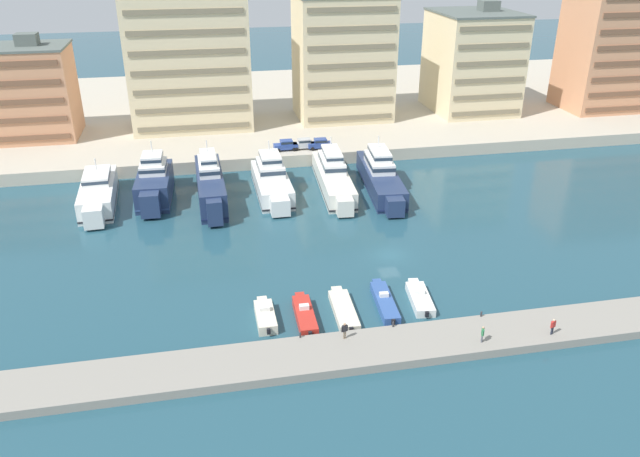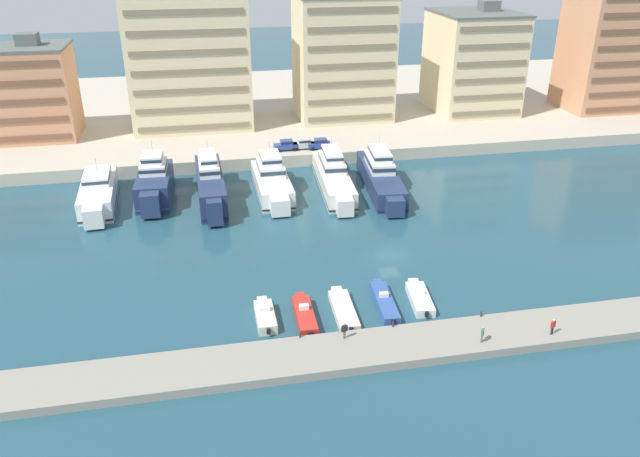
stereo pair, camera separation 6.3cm
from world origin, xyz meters
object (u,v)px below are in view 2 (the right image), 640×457
(motorboat_blue_center_left, at_px, (384,302))
(pedestrian_mid_deck, at_px, (553,325))
(pedestrian_near_edge, at_px, (482,333))
(motorboat_cream_mid_left, at_px, (343,310))
(motorboat_white_center, at_px, (420,298))
(yacht_navy_center_right, at_px, (381,176))
(yacht_navy_mid_left, at_px, (210,184))
(car_silver_left, at_px, (304,143))
(yacht_navy_left, at_px, (154,183))
(yacht_white_center_left, at_px, (272,180))
(car_blue_mid_left, at_px, (320,143))
(motorboat_cream_far_left, at_px, (265,316))
(pedestrian_far_side, at_px, (344,329))
(motorboat_red_left, at_px, (305,315))
(yacht_white_far_left, at_px, (98,192))
(car_blue_far_left, at_px, (286,145))
(yacht_ivory_center, at_px, (333,176))

(motorboat_blue_center_left, xyz_separation_m, pedestrian_mid_deck, (14.12, -9.46, 1.46))
(pedestrian_near_edge, xyz_separation_m, pedestrian_mid_deck, (7.24, -0.17, -0.00))
(motorboat_cream_mid_left, xyz_separation_m, motorboat_white_center, (8.61, 0.49, 0.07))
(yacht_navy_center_right, distance_m, pedestrian_near_edge, 41.81)
(yacht_navy_mid_left, distance_m, car_silver_left, 22.05)
(yacht_navy_left, distance_m, yacht_navy_mid_left, 8.41)
(pedestrian_mid_deck, bearing_deg, yacht_white_center_left, 116.92)
(yacht_navy_left, xyz_separation_m, car_blue_mid_left, (27.51, 12.06, 0.60))
(yacht_white_center_left, xyz_separation_m, motorboat_cream_far_left, (-5.07, -34.14, -1.52))
(yacht_navy_left, distance_m, car_silver_left, 27.77)
(pedestrian_mid_deck, relative_size, pedestrian_far_side, 1.02)
(motorboat_red_left, bearing_deg, yacht_navy_left, 114.47)
(car_blue_mid_left, bearing_deg, pedestrian_far_side, -98.65)
(yacht_navy_left, relative_size, motorboat_white_center, 2.18)
(motorboat_blue_center_left, relative_size, motorboat_white_center, 1.19)
(yacht_white_far_left, xyz_separation_m, yacht_navy_mid_left, (16.22, -1.47, 0.71))
(yacht_navy_mid_left, relative_size, car_silver_left, 4.96)
(yacht_navy_left, height_order, car_blue_far_left, yacht_navy_left)
(yacht_white_center_left, height_order, motorboat_white_center, yacht_white_center_left)
(yacht_navy_left, xyz_separation_m, yacht_ivory_center, (27.03, -1.02, -0.42))
(motorboat_red_left, xyz_separation_m, motorboat_white_center, (12.84, 0.93, -0.09))
(motorboat_blue_center_left, bearing_deg, motorboat_cream_far_left, -178.46)
(yacht_navy_mid_left, relative_size, yacht_white_center_left, 1.12)
(yacht_navy_left, bearing_deg, yacht_white_center_left, -4.09)
(pedestrian_mid_deck, distance_m, pedestrian_far_side, 20.27)
(motorboat_cream_mid_left, xyz_separation_m, car_blue_mid_left, (6.88, 47.63, 2.67))
(motorboat_cream_far_left, height_order, pedestrian_near_edge, pedestrian_near_edge)
(yacht_white_far_left, distance_m, yacht_navy_mid_left, 16.31)
(motorboat_cream_far_left, height_order, pedestrian_far_side, pedestrian_far_side)
(motorboat_blue_center_left, bearing_deg, motorboat_white_center, -0.58)
(yacht_ivory_center, relative_size, car_blue_mid_left, 5.45)
(yacht_navy_left, bearing_deg, pedestrian_mid_deck, -48.48)
(motorboat_cream_far_left, distance_m, motorboat_cream_mid_left, 8.26)
(motorboat_white_center, distance_m, pedestrian_mid_deck, 13.94)
(motorboat_cream_mid_left, distance_m, pedestrian_near_edge, 14.57)
(motorboat_cream_mid_left, distance_m, motorboat_blue_center_left, 4.68)
(yacht_white_far_left, relative_size, car_blue_mid_left, 4.52)
(motorboat_cream_far_left, relative_size, pedestrian_far_side, 3.64)
(yacht_navy_center_right, relative_size, pedestrian_far_side, 13.04)
(yacht_ivory_center, height_order, car_blue_mid_left, yacht_ivory_center)
(yacht_navy_mid_left, relative_size, yacht_ivory_center, 0.91)
(yacht_navy_left, relative_size, car_silver_left, 3.81)
(yacht_white_far_left, distance_m, car_blue_mid_left, 37.73)
(car_blue_far_left, height_order, pedestrian_near_edge, car_blue_far_left)
(pedestrian_far_side, bearing_deg, yacht_navy_left, 115.19)
(yacht_navy_left, relative_size, yacht_ivory_center, 0.70)
(yacht_navy_center_right, xyz_separation_m, motorboat_red_left, (-17.81, -33.44, -1.54))
(yacht_white_far_left, bearing_deg, yacht_ivory_center, -0.85)
(motorboat_cream_far_left, xyz_separation_m, car_blue_mid_left, (15.14, 47.45, 2.51))
(yacht_white_center_left, height_order, motorboat_red_left, yacht_white_center_left)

